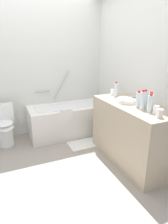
{
  "coord_description": "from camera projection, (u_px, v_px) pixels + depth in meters",
  "views": [
    {
      "loc": [
        -0.52,
        -2.47,
        1.61
      ],
      "look_at": [
        0.62,
        0.16,
        0.65
      ],
      "focal_mm": 30.68,
      "sensor_mm": 36.0,
      "label": 1
    }
  ],
  "objects": [
    {
      "name": "ground_plane",
      "position": [
        50.0,
        161.0,
        2.86
      ],
      "size": [
        3.84,
        3.84,
        0.0
      ],
      "primitive_type": "plane",
      "color": "#9E9389"
    },
    {
      "name": "wall_back_tiled",
      "position": [
        30.0,
        66.0,
        3.52
      ],
      "size": [
        3.24,
        0.1,
        2.59
      ],
      "primitive_type": "cube",
      "color": "silver",
      "rests_on": "ground_plane"
    },
    {
      "name": "wall_right_mirror",
      "position": [
        138.0,
        69.0,
        3.0
      ],
      "size": [
        0.1,
        2.77,
        2.59
      ],
      "primitive_type": "cube",
      "color": "silver",
      "rests_on": "ground_plane"
    },
    {
      "name": "bathtub",
      "position": [
        68.0,
        119.0,
        3.72
      ],
      "size": [
        1.48,
        0.68,
        1.19
      ],
      "color": "white",
      "rests_on": "ground_plane"
    },
    {
      "name": "toilet",
      "position": [
        4.0,
        125.0,
        3.26
      ],
      "size": [
        0.37,
        0.54,
        0.7
      ],
      "rotation": [
        0.0,
        0.0,
        -1.53
      ],
      "color": "white",
      "rests_on": "ground_plane"
    },
    {
      "name": "vanity_counter",
      "position": [
        131.0,
        133.0,
        2.79
      ],
      "size": [
        0.58,
        1.35,
        0.87
      ],
      "primitive_type": "cube",
      "color": "tan",
      "rests_on": "ground_plane"
    },
    {
      "name": "sink_basin",
      "position": [
        127.0,
        101.0,
        2.72
      ],
      "size": [
        0.29,
        0.29,
        0.06
      ],
      "primitive_type": "cylinder",
      "color": "white",
      "rests_on": "vanity_counter"
    },
    {
      "name": "sink_faucet",
      "position": [
        137.0,
        99.0,
        2.79
      ],
      "size": [
        0.12,
        0.15,
        0.07
      ],
      "color": "#A1A1A7",
      "rests_on": "vanity_counter"
    },
    {
      "name": "water_bottle_0",
      "position": [
        116.0,
        90.0,
        3.01
      ],
      "size": [
        0.07,
        0.07,
        0.24
      ],
      "color": "silver",
      "rests_on": "vanity_counter"
    },
    {
      "name": "water_bottle_1",
      "position": [
        145.0,
        99.0,
        2.45
      ],
      "size": [
        0.06,
        0.06,
        0.24
      ],
      "color": "silver",
      "rests_on": "vanity_counter"
    },
    {
      "name": "water_bottle_2",
      "position": [
        150.0,
        104.0,
        2.29
      ],
      "size": [
        0.07,
        0.07,
        0.23
      ],
      "color": "silver",
      "rests_on": "vanity_counter"
    },
    {
      "name": "water_bottle_3",
      "position": [
        143.0,
        100.0,
        2.39
      ],
      "size": [
        0.06,
        0.06,
        0.25
      ],
      "color": "silver",
      "rests_on": "vanity_counter"
    },
    {
      "name": "water_bottle_4",
      "position": [
        151.0,
        102.0,
        2.36
      ],
      "size": [
        0.06,
        0.06,
        0.24
      ],
      "color": "silver",
      "rests_on": "vanity_counter"
    },
    {
      "name": "water_bottle_5",
      "position": [
        138.0,
        100.0,
        2.48
      ],
      "size": [
        0.07,
        0.07,
        0.22
      ],
      "color": "silver",
      "rests_on": "vanity_counter"
    },
    {
      "name": "drinking_glass_0",
      "position": [
        112.0,
        92.0,
        3.13
      ],
      "size": [
        0.07,
        0.07,
        0.1
      ],
      "primitive_type": "cylinder",
      "color": "white",
      "rests_on": "vanity_counter"
    },
    {
      "name": "drinking_glass_1",
      "position": [
        156.0,
        110.0,
        2.25
      ],
      "size": [
        0.07,
        0.07,
        0.1
      ],
      "primitive_type": "cylinder",
      "color": "white",
      "rests_on": "vanity_counter"
    },
    {
      "name": "drinking_glass_2",
      "position": [
        160.0,
        113.0,
        2.13
      ],
      "size": [
        0.08,
        0.08,
        0.1
      ],
      "primitive_type": "cylinder",
      "color": "white",
      "rests_on": "vanity_counter"
    },
    {
      "name": "soap_dish",
      "position": [
        119.0,
        98.0,
        2.94
      ],
      "size": [
        0.09,
        0.06,
        0.02
      ],
      "primitive_type": "cube",
      "color": "white",
      "rests_on": "vanity_counter"
    },
    {
      "name": "bath_mat",
      "position": [
        84.0,
        144.0,
        3.37
      ],
      "size": [
        0.54,
        0.35,
        0.01
      ],
      "primitive_type": "cube",
      "color": "white",
      "rests_on": "ground_plane"
    }
  ]
}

